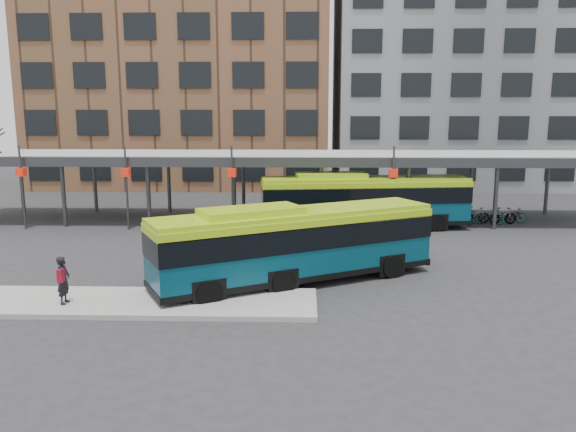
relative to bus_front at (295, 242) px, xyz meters
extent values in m
plane|color=#28282B|center=(-0.71, 0.22, -1.64)|extent=(120.00, 120.00, 0.00)
cube|color=gray|center=(-6.21, -2.78, -1.55)|extent=(14.00, 3.00, 0.18)
cube|color=#999B9E|center=(-0.71, 13.22, 2.36)|extent=(40.00, 6.00, 0.35)
cube|color=#383A3D|center=(-0.71, 10.22, 2.21)|extent=(40.00, 0.15, 0.55)
cylinder|color=#383A3D|center=(-18.71, 15.72, 0.26)|extent=(0.24, 0.24, 3.80)
cylinder|color=#383A3D|center=(-13.71, 10.72, 0.26)|extent=(0.24, 0.24, 3.80)
cylinder|color=#383A3D|center=(-13.71, 15.72, 0.26)|extent=(0.24, 0.24, 3.80)
cylinder|color=#383A3D|center=(-8.71, 10.72, 0.26)|extent=(0.24, 0.24, 3.80)
cylinder|color=#383A3D|center=(-8.71, 15.72, 0.26)|extent=(0.24, 0.24, 3.80)
cylinder|color=#383A3D|center=(-3.71, 10.72, 0.26)|extent=(0.24, 0.24, 3.80)
cylinder|color=#383A3D|center=(-3.71, 15.72, 0.26)|extent=(0.24, 0.24, 3.80)
cylinder|color=#383A3D|center=(1.29, 10.72, 0.26)|extent=(0.24, 0.24, 3.80)
cylinder|color=#383A3D|center=(1.29, 15.72, 0.26)|extent=(0.24, 0.24, 3.80)
cylinder|color=#383A3D|center=(6.29, 10.72, 0.26)|extent=(0.24, 0.24, 3.80)
cylinder|color=#383A3D|center=(6.29, 15.72, 0.26)|extent=(0.24, 0.24, 3.80)
cylinder|color=#383A3D|center=(11.29, 10.72, 0.26)|extent=(0.24, 0.24, 3.80)
cylinder|color=#383A3D|center=(11.29, 15.72, 0.26)|extent=(0.24, 0.24, 3.80)
cylinder|color=#383A3D|center=(16.29, 15.72, 0.26)|extent=(0.24, 0.24, 3.80)
cylinder|color=#383A3D|center=(-15.71, 9.92, 0.76)|extent=(0.12, 0.12, 4.80)
cube|color=red|center=(-15.71, 9.92, 1.66)|extent=(0.45, 0.45, 0.45)
cylinder|color=#383A3D|center=(-9.71, 9.92, 0.76)|extent=(0.12, 0.12, 4.80)
cube|color=red|center=(-9.71, 9.92, 1.66)|extent=(0.45, 0.45, 0.45)
cylinder|color=#383A3D|center=(-3.71, 9.92, 0.76)|extent=(0.12, 0.12, 4.80)
cube|color=red|center=(-3.71, 9.92, 1.66)|extent=(0.45, 0.45, 0.45)
cylinder|color=#383A3D|center=(5.29, 9.92, 0.76)|extent=(0.12, 0.12, 4.80)
cube|color=red|center=(5.29, 9.92, 1.66)|extent=(0.45, 0.45, 0.45)
cube|color=brown|center=(-10.71, 32.22, 9.36)|extent=(26.00, 14.00, 22.00)
cube|color=slate|center=(15.29, 32.22, 8.36)|extent=(24.00, 14.00, 20.00)
cube|color=#06394A|center=(0.04, 0.02, -0.12)|extent=(11.11, 7.45, 2.36)
cube|color=black|center=(0.04, 0.02, 0.35)|extent=(11.17, 7.52, 0.90)
cube|color=#98C314|center=(0.04, 0.02, 1.15)|extent=(11.06, 7.37, 0.19)
cube|color=#98C314|center=(-1.62, -0.87, 1.34)|extent=(4.13, 3.29, 0.33)
cube|color=black|center=(0.04, 0.02, -1.19)|extent=(11.18, 7.53, 0.23)
cylinder|color=black|center=(3.92, 0.80, -1.16)|extent=(0.97, 0.70, 0.94)
cylinder|color=black|center=(2.82, 2.83, -1.16)|extent=(0.97, 0.70, 0.94)
cylinder|color=black|center=(-0.41, -1.53, -1.16)|extent=(0.97, 0.70, 0.94)
cylinder|color=black|center=(-1.50, 0.50, -1.16)|extent=(0.97, 0.70, 0.94)
cylinder|color=black|center=(-2.91, -2.87, -1.16)|extent=(0.97, 0.70, 0.94)
cylinder|color=black|center=(-4.00, -0.84, -1.16)|extent=(0.97, 0.70, 0.94)
cube|color=#06394A|center=(3.81, 10.63, -0.07)|extent=(11.95, 3.91, 2.45)
cube|color=black|center=(3.81, 10.63, 0.42)|extent=(12.01, 3.97, 0.93)
cube|color=#98C314|center=(3.81, 10.63, 1.25)|extent=(11.94, 3.81, 0.20)
cube|color=#98C314|center=(1.87, 10.38, 1.45)|extent=(4.10, 2.24, 0.34)
cube|color=black|center=(3.81, 10.63, -1.18)|extent=(12.02, 3.97, 0.23)
cylinder|color=black|center=(7.84, 9.94, -1.15)|extent=(1.01, 0.41, 0.98)
cylinder|color=black|center=(7.54, 12.31, -1.15)|extent=(1.01, 0.41, 0.98)
cylinder|color=black|center=(2.79, 9.30, -1.15)|extent=(1.01, 0.41, 0.98)
cylinder|color=black|center=(2.49, 11.67, -1.15)|extent=(1.01, 0.41, 0.98)
cylinder|color=black|center=(-0.12, 8.93, -1.15)|extent=(1.01, 0.41, 0.98)
cylinder|color=black|center=(-0.42, 11.30, -1.15)|extent=(1.01, 0.41, 0.98)
imported|color=black|center=(-7.83, -3.18, -0.63)|extent=(0.41, 0.61, 1.65)
cube|color=maroon|center=(-7.82, -3.36, -0.41)|extent=(0.18, 0.31, 0.44)
imported|color=slate|center=(10.14, 12.29, -1.22)|extent=(1.67, 0.93, 0.83)
imported|color=slate|center=(10.77, 12.58, -1.14)|extent=(1.70, 0.76, 0.99)
imported|color=slate|center=(11.49, 12.09, -1.18)|extent=(1.78, 0.81, 0.90)
imported|color=slate|center=(12.24, 12.06, -1.12)|extent=(1.80, 0.85, 1.04)
imported|color=slate|center=(12.86, 12.49, -1.15)|extent=(1.85, 0.65, 0.97)
camera|label=1|loc=(0.34, -21.30, 4.98)|focal=35.00mm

